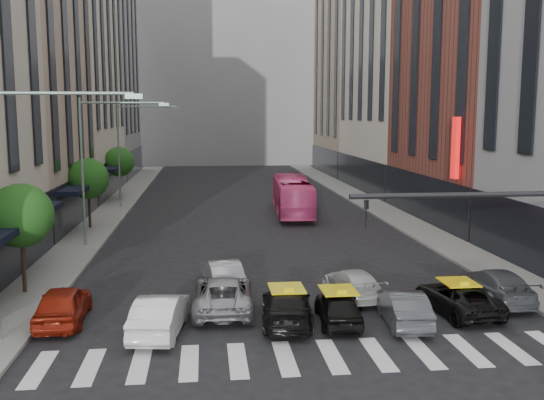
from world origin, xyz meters
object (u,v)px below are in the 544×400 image
object	(u,v)px
streetlamp_near	(18,179)
streetlamp_mid	(98,152)
car_red	(63,304)
bus	(292,196)
car_white_front	(160,314)
taxi_center	(338,307)
streetlamp_far	(130,141)
taxi_left	(287,306)

from	to	relation	value
streetlamp_near	streetlamp_mid	xyz separation A→B (m)	(0.00, 16.00, 0.00)
car_red	bus	world-z (taller)	bus
streetlamp_mid	car_white_front	xyz separation A→B (m)	(4.71, -15.64, -5.16)
taxi_center	bus	size ratio (longest dim) A/B	0.35
streetlamp_near	bus	world-z (taller)	streetlamp_near
streetlamp_near	car_white_front	distance (m)	7.00
streetlamp_mid	taxi_center	distance (m)	19.89
car_red	bus	xyz separation A→B (m)	(12.71, 24.92, 0.81)
streetlamp_mid	taxi_center	size ratio (longest dim) A/B	2.32
streetlamp_far	car_white_front	world-z (taller)	streetlamp_far
car_red	bus	distance (m)	27.98
streetlamp_near	streetlamp_far	xyz separation A→B (m)	(0.00, 32.00, 0.00)
car_red	taxi_left	world-z (taller)	car_red
taxi_left	taxi_center	xyz separation A→B (m)	(2.00, -0.29, -0.03)
taxi_left	taxi_center	distance (m)	2.02
streetlamp_near	streetlamp_mid	world-z (taller)	same
streetlamp_far	car_white_front	bearing A→B (deg)	-81.53
streetlamp_near	taxi_left	size ratio (longest dim) A/B	1.89
streetlamp_near	streetlamp_far	size ratio (longest dim) A/B	1.00
streetlamp_near	car_white_front	xyz separation A→B (m)	(4.71, 0.36, -5.16)
streetlamp_far	streetlamp_mid	bearing A→B (deg)	-90.00
taxi_left	bus	size ratio (longest dim) A/B	0.42
car_white_front	taxi_center	bearing A→B (deg)	-169.67
car_white_front	streetlamp_near	bearing A→B (deg)	12.02
streetlamp_far	taxi_center	bearing A→B (deg)	-69.74
car_white_front	bus	world-z (taller)	bus
car_red	streetlamp_near	bearing A→B (deg)	64.41
car_white_front	taxi_center	size ratio (longest dim) A/B	1.16
streetlamp_far	car_red	world-z (taller)	streetlamp_far
streetlamp_near	taxi_center	distance (m)	12.71
car_white_front	taxi_center	world-z (taller)	car_white_front
streetlamp_mid	taxi_left	bearing A→B (deg)	-57.51
streetlamp_mid	car_red	size ratio (longest dim) A/B	2.04
taxi_left	streetlamp_near	bearing A→B (deg)	11.84
streetlamp_far	taxi_center	size ratio (longest dim) A/B	2.32
streetlamp_mid	streetlamp_far	bearing A→B (deg)	90.00
car_red	taxi_center	size ratio (longest dim) A/B	1.14
streetlamp_near	taxi_center	size ratio (longest dim) A/B	2.32
car_white_front	taxi_left	xyz separation A→B (m)	(4.85, 0.62, -0.05)
streetlamp_far	taxi_left	world-z (taller)	streetlamp_far
streetlamp_near	bus	size ratio (longest dim) A/B	0.80
streetlamp_mid	car_white_front	bearing A→B (deg)	-73.23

